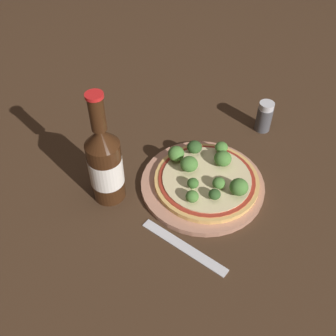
{
  "coord_description": "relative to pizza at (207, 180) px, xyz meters",
  "views": [
    {
      "loc": [
        -0.5,
        -0.15,
        0.59
      ],
      "look_at": [
        -0.03,
        0.05,
        0.06
      ],
      "focal_mm": 42.0,
      "sensor_mm": 36.0,
      "label": 1
    }
  ],
  "objects": [
    {
      "name": "broccoli_floret_3",
      "position": [
        0.05,
        -0.02,
        0.02
      ],
      "size": [
        0.04,
        0.04,
        0.03
      ],
      "color": "#89A866",
      "rests_on": "pizza"
    },
    {
      "name": "broccoli_floret_4",
      "position": [
        -0.02,
        -0.03,
        0.02
      ],
      "size": [
        0.02,
        0.02,
        0.02
      ],
      "color": "#89A866",
      "rests_on": "pizza"
    },
    {
      "name": "beer_bottle",
      "position": [
        -0.09,
        0.17,
        0.07
      ],
      "size": [
        0.06,
        0.06,
        0.24
      ],
      "color": "#381E0F",
      "rests_on": "ground_plane"
    },
    {
      "name": "fork",
      "position": [
        -0.15,
        -0.01,
        -0.02
      ],
      "size": [
        0.06,
        0.17,
        0.0
      ],
      "rotation": [
        0.0,
        0.0,
        1.32
      ],
      "color": "silver",
      "rests_on": "ground_plane"
    },
    {
      "name": "plate",
      "position": [
        -0.0,
        0.01,
        -0.01
      ],
      "size": [
        0.25,
        0.25,
        0.01
      ],
      "color": "tan",
      "rests_on": "ground_plane"
    },
    {
      "name": "broccoli_floret_7",
      "position": [
        0.02,
        0.07,
        0.02
      ],
      "size": [
        0.03,
        0.03,
        0.03
      ],
      "color": "#89A866",
      "rests_on": "pizza"
    },
    {
      "name": "broccoli_floret_2",
      "position": [
        -0.04,
        0.02,
        0.02
      ],
      "size": [
        0.02,
        0.02,
        0.02
      ],
      "color": "#89A866",
      "rests_on": "pizza"
    },
    {
      "name": "broccoli_floret_6",
      "position": [
        -0.02,
        -0.07,
        0.03
      ],
      "size": [
        0.04,
        0.04,
        0.03
      ],
      "color": "#89A866",
      "rests_on": "pizza"
    },
    {
      "name": "pizza",
      "position": [
        0.0,
        0.0,
        0.0
      ],
      "size": [
        0.21,
        0.21,
        0.01
      ],
      "color": "tan",
      "rests_on": "plate"
    },
    {
      "name": "broccoli_floret_8",
      "position": [
        -0.07,
        0.01,
        0.02
      ],
      "size": [
        0.02,
        0.02,
        0.02
      ],
      "color": "#89A866",
      "rests_on": "pizza"
    },
    {
      "name": "broccoli_floret_5",
      "position": [
        0.08,
        -0.0,
        0.02
      ],
      "size": [
        0.03,
        0.03,
        0.03
      ],
      "color": "#89A866",
      "rests_on": "pizza"
    },
    {
      "name": "pepper_shaker",
      "position": [
        0.22,
        -0.06,
        0.02
      ],
      "size": [
        0.04,
        0.04,
        0.07
      ],
      "color": "#4C4C51",
      "rests_on": "ground_plane"
    },
    {
      "name": "broccoli_floret_1",
      "position": [
        0.06,
        0.05,
        0.02
      ],
      "size": [
        0.03,
        0.03,
        0.03
      ],
      "color": "#89A866",
      "rests_on": "pizza"
    },
    {
      "name": "ground_plane",
      "position": [
        -0.01,
        0.02,
        -0.02
      ],
      "size": [
        3.0,
        3.0,
        0.0
      ],
      "primitive_type": "plane",
      "color": "#3D2819"
    },
    {
      "name": "broccoli_floret_0",
      "position": [
        -0.05,
        -0.03,
        0.02
      ],
      "size": [
        0.02,
        0.02,
        0.02
      ],
      "color": "#89A866",
      "rests_on": "pizza"
    },
    {
      "name": "broccoli_floret_9",
      "position": [
        0.0,
        0.04,
        0.03
      ],
      "size": [
        0.04,
        0.04,
        0.03
      ],
      "color": "#89A866",
      "rests_on": "pizza"
    }
  ]
}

